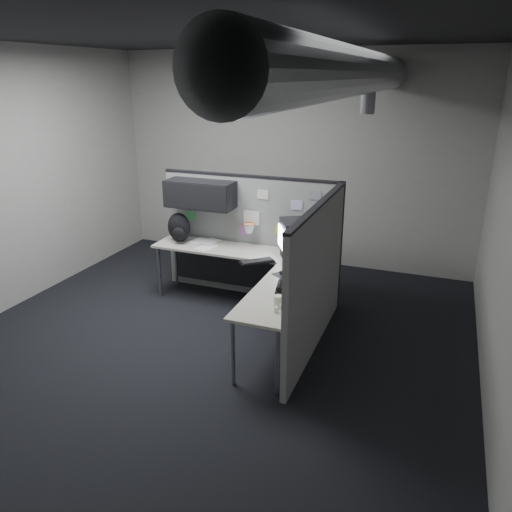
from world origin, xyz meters
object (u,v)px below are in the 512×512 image
at_px(desk, 250,268).
at_px(backpack, 179,228).
at_px(monitor, 299,239).
at_px(phone, 286,290).
at_px(keyboard, 257,262).

distance_m(desk, backpack, 1.20).
height_order(desk, backpack, backpack).
bearing_deg(monitor, backpack, -166.72).
height_order(phone, backpack, backpack).
relative_size(monitor, backpack, 1.47).
bearing_deg(phone, monitor, 96.49).
bearing_deg(phone, keyboard, 126.40).
bearing_deg(phone, desk, 128.33).
distance_m(desk, phone, 1.11).
distance_m(phone, backpack, 2.16).
xyz_separation_m(keyboard, phone, (0.59, -0.72, 0.03)).
relative_size(desk, monitor, 4.03).
xyz_separation_m(desk, monitor, (0.55, 0.22, 0.36)).
distance_m(monitor, phone, 1.08).
xyz_separation_m(monitor, backpack, (-1.67, 0.07, -0.06)).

